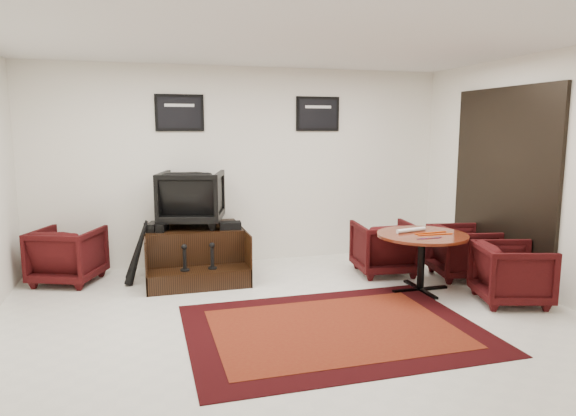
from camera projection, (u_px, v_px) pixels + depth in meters
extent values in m
plane|color=silver|center=(294.00, 321.00, 5.23)|extent=(6.00, 6.00, 0.00)
cube|color=white|center=(245.00, 166.00, 7.39)|extent=(6.00, 0.02, 2.80)
cube|color=white|center=(431.00, 235.00, 2.64)|extent=(6.00, 0.02, 2.80)
cube|color=white|center=(547.00, 176.00, 5.82)|extent=(0.02, 5.00, 2.80)
cube|color=white|center=(294.00, 36.00, 4.80)|extent=(6.00, 5.00, 0.02)
cube|color=black|center=(503.00, 179.00, 6.50)|extent=(0.05, 1.90, 2.30)
cube|color=black|center=(502.00, 179.00, 6.49)|extent=(0.02, 1.72, 2.12)
cube|color=black|center=(502.00, 179.00, 6.49)|extent=(0.03, 0.05, 2.12)
cube|color=black|center=(180.00, 113.00, 7.01)|extent=(0.66, 0.03, 0.50)
cube|color=black|center=(180.00, 113.00, 7.00)|extent=(0.58, 0.01, 0.42)
cube|color=silver|center=(179.00, 105.00, 6.98)|extent=(0.40, 0.00, 0.04)
cube|color=black|center=(318.00, 114.00, 7.55)|extent=(0.66, 0.03, 0.50)
cube|color=black|center=(318.00, 114.00, 7.54)|extent=(0.58, 0.01, 0.42)
cube|color=silver|center=(318.00, 107.00, 7.52)|extent=(0.40, 0.00, 0.04)
cube|color=black|center=(334.00, 329.00, 5.01)|extent=(2.83, 2.12, 0.01)
cube|color=#5B150D|center=(334.00, 328.00, 5.01)|extent=(2.32, 1.61, 0.01)
cube|color=black|center=(193.00, 250.00, 6.86)|extent=(1.25, 0.93, 0.65)
cube|color=black|center=(199.00, 279.00, 6.28)|extent=(1.25, 0.37, 0.23)
cube|color=black|center=(146.00, 257.00, 6.52)|extent=(0.02, 1.30, 0.65)
cube|color=black|center=(242.00, 250.00, 6.86)|extent=(0.02, 1.30, 0.65)
cylinder|color=black|center=(185.00, 270.00, 6.22)|extent=(0.11, 0.11, 0.02)
cylinder|color=black|center=(185.00, 260.00, 6.20)|extent=(0.04, 0.04, 0.24)
sphere|color=black|center=(184.00, 247.00, 6.17)|extent=(0.07, 0.07, 0.07)
cylinder|color=black|center=(212.00, 268.00, 6.31)|extent=(0.11, 0.11, 0.02)
cylinder|color=black|center=(212.00, 258.00, 6.29)|extent=(0.04, 0.04, 0.24)
sphere|color=black|center=(212.00, 245.00, 6.26)|extent=(0.07, 0.07, 0.07)
imported|color=black|center=(192.00, 195.00, 6.80)|extent=(0.97, 0.93, 0.82)
cube|color=black|center=(153.00, 227.00, 6.52)|extent=(0.18, 0.30, 0.11)
cube|color=black|center=(162.00, 227.00, 6.52)|extent=(0.18, 0.30, 0.11)
cube|color=black|center=(230.00, 225.00, 6.64)|extent=(0.29, 0.21, 0.09)
imported|color=black|center=(68.00, 252.00, 6.48)|extent=(0.96, 0.93, 0.78)
cylinder|color=#3F1209|center=(422.00, 235.00, 6.10)|extent=(1.07, 1.07, 0.03)
cylinder|color=black|center=(421.00, 262.00, 6.15)|extent=(0.09, 0.09, 0.63)
cube|color=black|center=(420.00, 289.00, 6.20)|extent=(0.72, 0.06, 0.03)
cube|color=black|center=(420.00, 289.00, 6.20)|extent=(0.06, 0.72, 0.03)
imported|color=black|center=(384.00, 245.00, 6.89)|extent=(0.83, 0.78, 0.78)
imported|color=black|center=(463.00, 249.00, 6.71)|extent=(0.80, 0.83, 0.75)
imported|color=black|center=(512.00, 270.00, 5.72)|extent=(0.85, 0.88, 0.74)
cylinder|color=silver|center=(411.00, 230.00, 6.20)|extent=(0.42, 0.13, 0.05)
cylinder|color=#E54C0C|center=(435.00, 234.00, 6.05)|extent=(0.45, 0.03, 0.01)
cylinder|color=#E54C0C|center=(431.00, 233.00, 6.14)|extent=(0.45, 0.05, 0.01)
cylinder|color=#4C1933|center=(420.00, 239.00, 5.81)|extent=(0.10, 0.05, 0.01)
cylinder|color=#4C1933|center=(425.00, 238.00, 5.82)|extent=(0.10, 0.05, 0.01)
cylinder|color=#4C1933|center=(429.00, 238.00, 5.84)|extent=(0.10, 0.05, 0.01)
cylinder|color=#4C1933|center=(434.00, 238.00, 5.85)|extent=(0.10, 0.05, 0.01)
cylinder|color=#4C1933|center=(439.00, 238.00, 5.87)|extent=(0.10, 0.05, 0.01)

